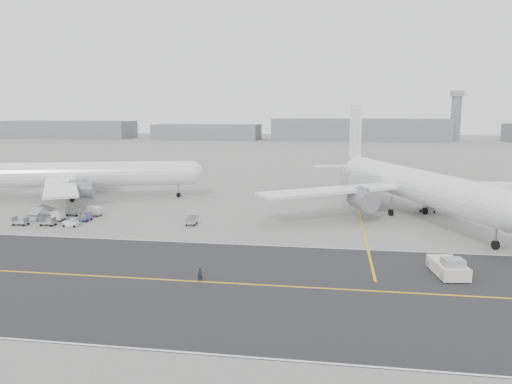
% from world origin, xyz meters
% --- Properties ---
extents(ground, '(700.00, 700.00, 0.00)m').
position_xyz_m(ground, '(0.00, 0.00, 0.00)').
color(ground, gray).
rests_on(ground, ground).
extents(taxiway, '(220.00, 59.00, 0.03)m').
position_xyz_m(taxiway, '(5.02, -17.98, 0.01)').
color(taxiway, '#29292B').
rests_on(taxiway, ground).
extents(horizon_buildings, '(520.00, 28.00, 28.00)m').
position_xyz_m(horizon_buildings, '(30.00, 260.00, 0.00)').
color(horizon_buildings, slate).
rests_on(horizon_buildings, ground).
extents(control_tower, '(7.00, 7.00, 31.25)m').
position_xyz_m(control_tower, '(100.00, 265.00, 16.25)').
color(control_tower, slate).
rests_on(control_tower, ground).
extents(airliner_a, '(51.82, 50.75, 18.37)m').
position_xyz_m(airliner_a, '(-28.25, 28.08, 5.30)').
color(airliner_a, white).
rests_on(airliner_a, ground).
extents(airliner_b, '(53.58, 54.62, 19.77)m').
position_xyz_m(airliner_b, '(38.61, 22.05, 5.69)').
color(airliner_b, white).
rests_on(airliner_b, ground).
extents(pushback_tug, '(3.76, 8.24, 2.32)m').
position_xyz_m(pushback_tug, '(38.25, -11.52, 0.95)').
color(pushback_tug, beige).
rests_on(pushback_tug, ground).
extents(jet_bridge, '(17.84, 7.31, 6.67)m').
position_xyz_m(jet_bridge, '(35.28, 27.67, 4.65)').
color(jet_bridge, gray).
rests_on(jet_bridge, ground).
extents(gse_cluster, '(16.71, 16.19, 1.81)m').
position_xyz_m(gse_cluster, '(-20.63, 8.32, 0.00)').
color(gse_cluster, gray).
rests_on(gse_cluster, ground).
extents(stray_dolly, '(1.60, 2.49, 1.49)m').
position_xyz_m(stray_dolly, '(2.50, 8.45, 0.00)').
color(stray_dolly, silver).
rests_on(stray_dolly, ground).
extents(ground_crew_a, '(0.64, 0.49, 1.58)m').
position_xyz_m(ground_crew_a, '(11.20, -18.00, 0.79)').
color(ground_crew_a, black).
rests_on(ground_crew_a, ground).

